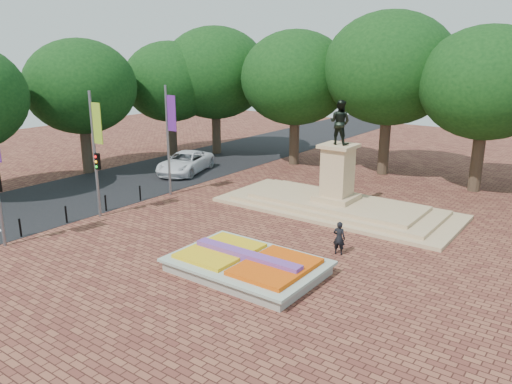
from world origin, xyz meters
TOP-DOWN VIEW (x-y plane):
  - ground at (0.00, 0.00)m, footprint 90.00×90.00m
  - asphalt_street at (-15.00, 5.00)m, footprint 9.00×90.00m
  - flower_bed at (1.03, -2.00)m, footprint 6.30×4.30m
  - monument at (0.00, 8.00)m, footprint 14.00×6.00m
  - tree_row_back at (2.33, 18.00)m, footprint 44.80×8.80m
  - tree_row_street at (-19.50, 4.67)m, footprint 8.40×25.40m
  - banner_poles at (-10.08, -1.31)m, footprint 0.88×11.17m
  - bollard_row at (-10.70, -1.50)m, footprint 0.12×13.12m
  - van at (-13.59, 9.43)m, footprint 4.31×6.32m
  - pedestrian at (3.21, 2.06)m, footprint 0.62×0.45m

SIDE VIEW (x-z plane):
  - ground at x=0.00m, z-range 0.00..0.00m
  - asphalt_street at x=-15.00m, z-range 0.00..0.02m
  - flower_bed at x=1.03m, z-range -0.08..0.83m
  - bollard_row at x=-10.70m, z-range 0.04..1.02m
  - pedestrian at x=3.21m, z-range 0.00..1.57m
  - van at x=-13.59m, z-range 0.00..1.61m
  - monument at x=0.00m, z-range -2.32..4.09m
  - banner_poles at x=-10.08m, z-range 0.38..7.38m
  - tree_row_street at x=-19.50m, z-range 1.40..11.38m
  - tree_row_back at x=2.33m, z-range 1.46..11.89m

